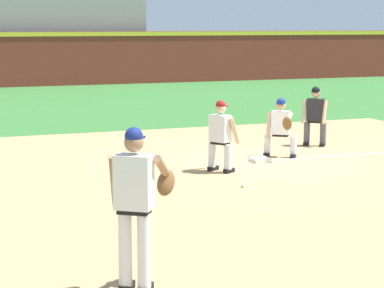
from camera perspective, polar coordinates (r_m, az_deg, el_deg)
The scene contains 10 objects.
ground_plane at distance 16.30m, azimuth 5.20°, elevation -1.36°, with size 160.00×160.00×0.00m, color #336B2D.
infield_dirt_patch at distance 12.31m, azimuth 1.97°, elevation -4.74°, with size 18.00×18.00×0.01m, color tan.
first_base_bag at distance 16.29m, azimuth 5.20°, elevation -1.20°, with size 0.38×0.38×0.09m, color white.
baseball at distance 13.72m, azimuth 3.89°, elevation -3.17°, with size 0.07×0.07×0.07m, color white.
pitcher at distance 8.22m, azimuth -4.25°, elevation -4.24°, with size 0.84×0.56×1.86m.
first_baseman at distance 16.76m, azimuth 6.80°, elevation 1.44°, with size 0.72×1.09×1.34m.
baserunner at distance 15.01m, azimuth 2.19°, elevation 0.83°, with size 0.62×0.68×1.46m.
umpire at distance 18.50m, azimuth 9.37°, elevation 2.29°, with size 0.68×0.66×1.46m.
outfield_wall at distance 37.10m, azimuth -9.90°, elevation 6.57°, with size 48.00×0.54×2.60m.
stadium_seating_block at distance 40.76m, azimuth -10.99°, elevation 9.05°, with size 9.15×5.90×6.00m.
Camera 1 is at (-7.05, -14.39, 2.95)m, focal length 70.00 mm.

